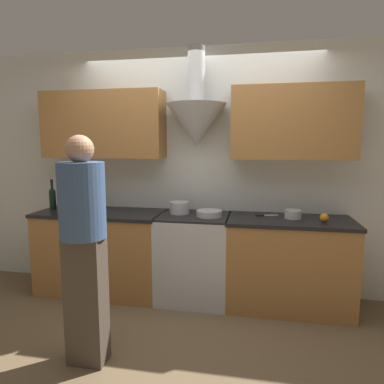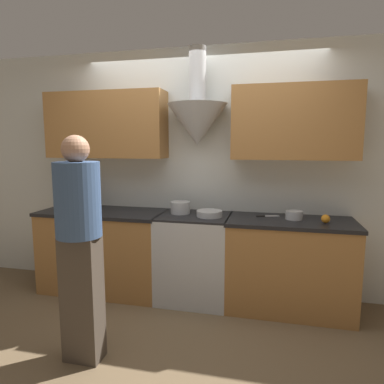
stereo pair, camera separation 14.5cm
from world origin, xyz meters
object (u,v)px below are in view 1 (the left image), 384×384
object	(u,v)px
orange_fruit	(324,218)
wine_bottle_2	(67,197)
wine_bottle_0	(53,197)
mixing_bowl	(209,213)
saucepan	(293,214)
person_foreground_left	(84,241)
wine_bottle_3	(75,197)
stove_range	(194,257)
wine_bottle_1	(61,198)
stock_pot	(180,208)
wine_bottle_4	(83,198)

from	to	relation	value
orange_fruit	wine_bottle_2	bearing A→B (deg)	178.26
wine_bottle_0	mixing_bowl	world-z (taller)	wine_bottle_0
mixing_bowl	saucepan	xyz separation A→B (m)	(0.81, 0.07, 0.01)
mixing_bowl	orange_fruit	distance (m)	1.08
person_foreground_left	wine_bottle_3	bearing A→B (deg)	121.90
stove_range	wine_bottle_1	xyz separation A→B (m)	(-1.49, 0.04, 0.57)
stock_pot	saucepan	xyz separation A→B (m)	(1.13, -0.02, -0.02)
wine_bottle_3	stove_range	bearing A→B (deg)	-1.00
stove_range	person_foreground_left	bearing A→B (deg)	-116.09
wine_bottle_4	stock_pot	distance (m)	1.07
wine_bottle_4	mixing_bowl	world-z (taller)	wine_bottle_4
stock_pot	person_foreground_left	world-z (taller)	person_foreground_left
wine_bottle_1	saucepan	xyz separation A→B (m)	(2.46, -0.00, -0.09)
stock_pot	person_foreground_left	bearing A→B (deg)	-108.65
wine_bottle_0	wine_bottle_1	distance (m)	0.10
person_foreground_left	saucepan	bearing A→B (deg)	38.04
stove_range	stock_pot	world-z (taller)	stock_pot
mixing_bowl	stove_range	bearing A→B (deg)	168.10
stove_range	mixing_bowl	bearing A→B (deg)	-11.90
wine_bottle_4	stock_pot	size ratio (longest dim) A/B	1.66
wine_bottle_1	wine_bottle_3	size ratio (longest dim) A/B	0.90
orange_fruit	stove_range	bearing A→B (deg)	176.96
wine_bottle_0	wine_bottle_1	bearing A→B (deg)	3.24
wine_bottle_3	orange_fruit	world-z (taller)	wine_bottle_3
wine_bottle_0	stove_range	bearing A→B (deg)	-1.11
wine_bottle_0	saucepan	xyz separation A→B (m)	(2.56, 0.00, -0.09)
wine_bottle_2	wine_bottle_4	bearing A→B (deg)	8.16
saucepan	wine_bottle_2	bearing A→B (deg)	-179.51
stove_range	wine_bottle_0	xyz separation A→B (m)	(-1.59, 0.03, 0.57)
stove_range	wine_bottle_2	xyz separation A→B (m)	(-1.40, 0.01, 0.58)
stove_range	mixing_bowl	world-z (taller)	mixing_bowl
stove_range	wine_bottle_4	distance (m)	1.35
wine_bottle_3	person_foreground_left	world-z (taller)	person_foreground_left
stove_range	wine_bottle_3	xyz separation A→B (m)	(-1.32, 0.02, 0.58)
wine_bottle_1	person_foreground_left	bearing A→B (deg)	-52.85
saucepan	stove_range	bearing A→B (deg)	-177.96
stock_pot	wine_bottle_0	bearing A→B (deg)	-179.06
wine_bottle_4	mixing_bowl	bearing A→B (deg)	-3.05
wine_bottle_0	mixing_bowl	distance (m)	1.75
wine_bottle_0	saucepan	world-z (taller)	wine_bottle_0
wine_bottle_2	saucepan	bearing A→B (deg)	0.49
stove_range	wine_bottle_0	distance (m)	1.69
wine_bottle_0	wine_bottle_3	distance (m)	0.27
stove_range	wine_bottle_3	bearing A→B (deg)	179.00
stove_range	wine_bottle_4	bearing A→B (deg)	178.13
wine_bottle_0	wine_bottle_3	bearing A→B (deg)	-1.68
stock_pot	saucepan	bearing A→B (deg)	-1.01
stove_range	orange_fruit	xyz separation A→B (m)	(1.24, -0.07, 0.48)
wine_bottle_1	stock_pot	size ratio (longest dim) A/B	1.51
stove_range	orange_fruit	size ratio (longest dim) A/B	11.27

